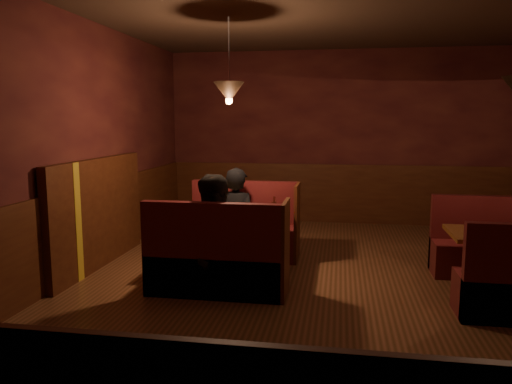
% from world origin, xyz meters
% --- Properties ---
extents(room, '(6.02, 7.02, 2.92)m').
position_xyz_m(room, '(-0.28, 0.04, 1.05)').
color(room, '#482D16').
rests_on(room, ground).
extents(main_table, '(1.29, 0.78, 0.90)m').
position_xyz_m(main_table, '(-1.30, 0.39, 0.53)').
color(main_table, brown).
rests_on(main_table, ground).
extents(main_bench_far, '(1.41, 0.51, 0.96)m').
position_xyz_m(main_bench_far, '(-1.28, 1.12, 0.31)').
color(main_bench_far, '#541612').
rests_on(main_bench_far, ground).
extents(main_bench_near, '(1.41, 0.51, 0.96)m').
position_xyz_m(main_bench_near, '(-1.28, -0.34, 0.31)').
color(main_bench_near, '#541612').
rests_on(main_bench_near, ground).
extents(second_table, '(1.13, 0.72, 0.64)m').
position_xyz_m(second_table, '(1.58, 0.13, 0.47)').
color(second_table, brown).
rests_on(second_table, ground).
extents(second_bench_far, '(1.25, 0.47, 0.89)m').
position_xyz_m(second_bench_far, '(1.61, 0.80, 0.28)').
color(second_bench_far, '#541612').
rests_on(second_bench_far, ground).
extents(diner_a, '(0.63, 0.49, 1.52)m').
position_xyz_m(diner_a, '(-1.35, 0.96, 0.76)').
color(diner_a, black).
rests_on(diner_a, ground).
extents(diner_b, '(0.83, 0.69, 1.56)m').
position_xyz_m(diner_b, '(-1.29, -0.26, 0.78)').
color(diner_b, black).
rests_on(diner_b, ground).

